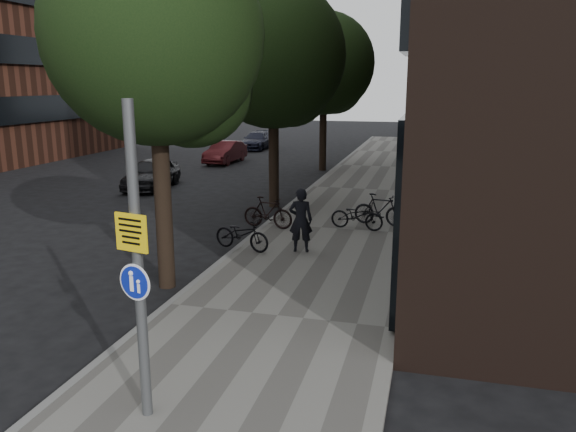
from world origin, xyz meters
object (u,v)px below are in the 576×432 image
(parked_bike_facade_near, at_px, (357,216))
(parked_car_near, at_px, (151,173))
(pedestrian, at_px, (301,220))
(signpost, at_px, (138,265))

(parked_bike_facade_near, distance_m, parked_car_near, 10.71)
(pedestrian, bearing_deg, parked_car_near, -53.19)
(pedestrian, relative_size, parked_car_near, 0.44)
(signpost, xyz_separation_m, parked_bike_facade_near, (1.35, 10.26, -1.64))
(parked_car_near, bearing_deg, signpost, -68.03)
(pedestrian, relative_size, parked_bike_facade_near, 1.05)
(signpost, bearing_deg, parked_car_near, 129.61)
(signpost, distance_m, parked_bike_facade_near, 10.47)
(parked_bike_facade_near, relative_size, parked_car_near, 0.42)
(parked_bike_facade_near, height_order, parked_car_near, parked_car_near)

